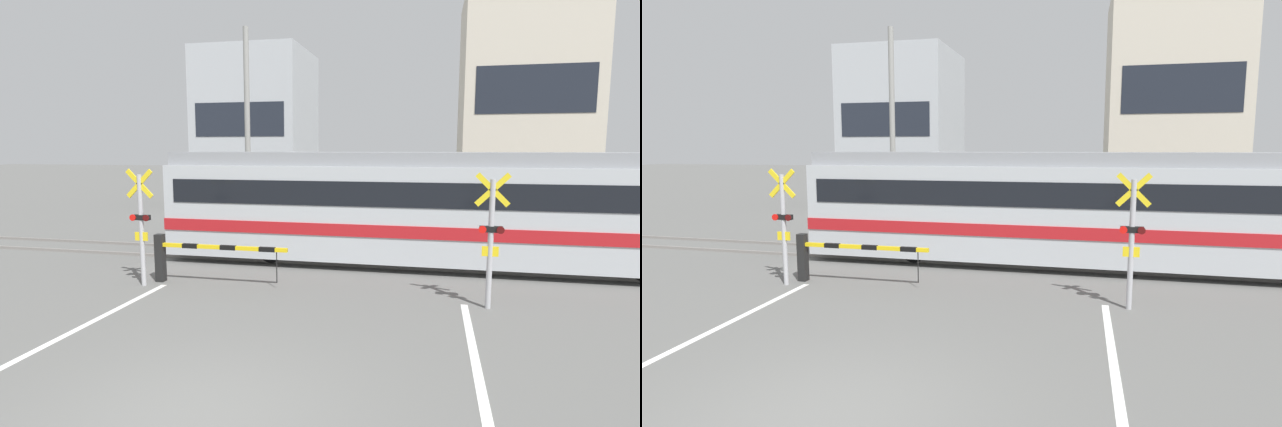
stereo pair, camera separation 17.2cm
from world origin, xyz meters
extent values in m
plane|color=#60605E|center=(0.00, 0.00, 0.00)|extent=(160.00, 160.00, 0.00)
cube|color=gray|center=(0.00, 8.14, 0.04)|extent=(50.00, 0.10, 0.08)
cube|color=gray|center=(0.00, 9.57, 0.04)|extent=(50.00, 0.10, 0.08)
cube|color=#B7BCC1|center=(3.06, 8.85, 1.49)|extent=(15.32, 2.69, 2.51)
cube|color=gray|center=(3.06, 8.85, 2.92)|extent=(15.17, 2.36, 0.36)
cube|color=red|center=(3.06, 8.85, 1.11)|extent=(15.34, 2.74, 0.32)
cube|color=black|center=(3.06, 8.85, 2.05)|extent=(14.71, 2.73, 0.64)
cube|color=black|center=(-4.61, 8.85, 2.05)|extent=(0.03, 1.88, 0.80)
cylinder|color=black|center=(-1.69, 8.14, 0.38)|extent=(0.76, 0.12, 0.76)
cylinder|color=black|center=(-1.69, 9.57, 0.38)|extent=(0.76, 0.12, 0.76)
cylinder|color=black|center=(7.81, 9.57, 0.38)|extent=(0.76, 0.12, 0.76)
cube|color=black|center=(-3.67, 5.63, 0.58)|extent=(0.20, 0.20, 1.16)
cube|color=yellow|center=(-2.07, 5.63, 0.91)|extent=(3.20, 0.09, 0.09)
cube|color=black|center=(-2.87, 5.63, 0.91)|extent=(0.38, 0.10, 0.10)
cube|color=black|center=(-1.91, 5.63, 0.91)|extent=(0.38, 0.10, 0.10)
cube|color=black|center=(-0.95, 5.63, 0.91)|extent=(0.38, 0.10, 0.10)
cylinder|color=black|center=(-0.72, 5.63, 0.50)|extent=(0.02, 0.02, 0.73)
cube|color=black|center=(3.67, 11.66, 0.58)|extent=(0.20, 0.20, 1.16)
cube|color=yellow|center=(2.07, 11.66, 0.91)|extent=(3.20, 0.09, 0.09)
cube|color=black|center=(2.87, 11.66, 0.91)|extent=(0.38, 0.10, 0.10)
cube|color=black|center=(1.91, 11.66, 0.91)|extent=(0.38, 0.10, 0.10)
cube|color=black|center=(0.95, 11.66, 0.91)|extent=(0.38, 0.10, 0.10)
cylinder|color=black|center=(0.72, 11.66, 0.50)|extent=(0.02, 0.02, 0.73)
cylinder|color=#B2B2B7|center=(-3.87, 5.21, 1.31)|extent=(0.11, 0.11, 2.61)
cube|color=yellow|center=(-3.87, 5.21, 2.40)|extent=(0.68, 0.04, 0.68)
cube|color=yellow|center=(-3.87, 5.21, 2.40)|extent=(0.68, 0.04, 0.68)
cube|color=black|center=(-3.87, 5.21, 1.62)|extent=(0.44, 0.12, 0.12)
cylinder|color=red|center=(-4.04, 5.14, 1.62)|extent=(0.15, 0.03, 0.15)
cylinder|color=#4C0C0C|center=(-3.70, 5.14, 1.62)|extent=(0.15, 0.03, 0.15)
cube|color=yellow|center=(-3.87, 5.19, 1.18)|extent=(0.32, 0.03, 0.20)
cylinder|color=#B2B2B7|center=(3.87, 5.21, 1.31)|extent=(0.11, 0.11, 2.61)
cube|color=yellow|center=(3.87, 5.21, 2.40)|extent=(0.68, 0.04, 0.68)
cube|color=yellow|center=(3.87, 5.21, 2.40)|extent=(0.68, 0.04, 0.68)
cube|color=black|center=(3.87, 5.21, 1.62)|extent=(0.44, 0.12, 0.12)
cylinder|color=red|center=(3.70, 5.14, 1.62)|extent=(0.15, 0.03, 0.15)
cylinder|color=#4C0C0C|center=(4.04, 5.14, 1.62)|extent=(0.15, 0.03, 0.15)
cube|color=yellow|center=(3.87, 5.19, 1.18)|extent=(0.32, 0.03, 0.20)
cylinder|color=#23232D|center=(0.76, 13.37, 0.40)|extent=(0.13, 0.13, 0.79)
cylinder|color=#23232D|center=(0.90, 13.37, 0.40)|extent=(0.13, 0.13, 0.79)
cube|color=#B7B7BC|center=(0.83, 13.37, 1.11)|extent=(0.38, 0.22, 0.63)
sphere|color=tan|center=(0.83, 13.37, 1.54)|extent=(0.22, 0.22, 0.22)
cube|color=#B2B7BC|center=(-6.82, 21.62, 4.22)|extent=(5.61, 5.66, 8.44)
cube|color=#1E232D|center=(-6.82, 18.78, 4.64)|extent=(4.71, 0.03, 1.69)
cube|color=beige|center=(6.99, 21.62, 5.26)|extent=(5.95, 5.66, 10.52)
cube|color=#1E232D|center=(6.99, 18.78, 5.78)|extent=(5.00, 0.03, 2.10)
cylinder|color=gray|center=(-4.62, 14.16, 3.98)|extent=(0.22, 0.22, 7.95)
camera|label=1|loc=(2.69, -5.05, 3.22)|focal=28.00mm
camera|label=2|loc=(2.86, -5.01, 3.22)|focal=28.00mm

